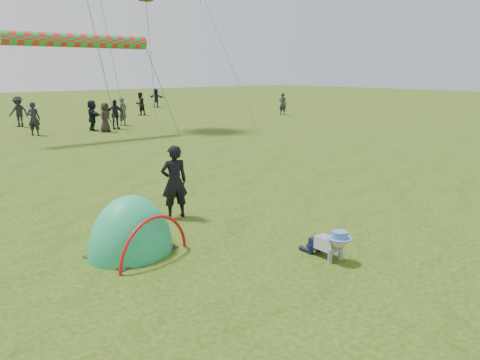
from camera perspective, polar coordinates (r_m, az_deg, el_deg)
ground at (r=8.69m, az=4.11°, el=-9.15°), size 140.00×140.00×0.00m
crawling_toddler at (r=8.58m, az=10.88°, el=-7.56°), size 0.56×0.78×0.59m
popup_tent at (r=9.03m, az=-13.07°, el=-8.59°), size 1.97×1.76×2.17m
standing_adult at (r=10.69m, az=-8.02°, el=-0.21°), size 0.69×0.54×1.68m
crowd_person_0 at (r=35.29m, az=5.23°, el=9.21°), size 0.58×0.69×1.63m
crowd_person_5 at (r=43.04m, az=-10.21°, el=9.83°), size 1.00×1.64×1.68m
crowd_person_6 at (r=29.35m, az=-14.09°, el=8.09°), size 0.72×0.61×1.68m
crowd_person_8 at (r=27.69m, az=-15.01°, el=7.73°), size 1.02×0.54×1.67m
crowd_person_9 at (r=30.76m, az=-25.39°, el=7.55°), size 1.29×1.29×1.80m
crowd_person_10 at (r=26.51m, az=-16.10°, el=7.35°), size 0.93×0.85×1.59m
crowd_person_11 at (r=27.27m, az=-17.56°, el=7.51°), size 0.61×1.59×1.68m
crowd_person_12 at (r=26.34m, az=-23.84°, el=6.85°), size 0.75×0.71×1.72m
crowd_person_13 at (r=35.74m, az=-12.10°, el=9.07°), size 0.96×0.83×1.69m
rainbow_tube_kite at (r=23.96m, az=-19.09°, el=15.78°), size 6.84×0.64×0.64m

